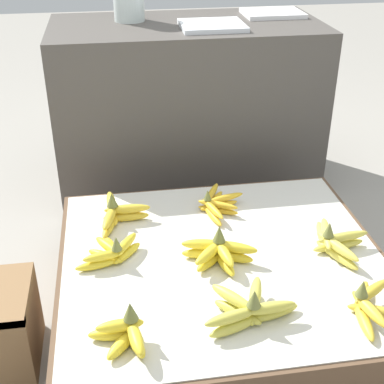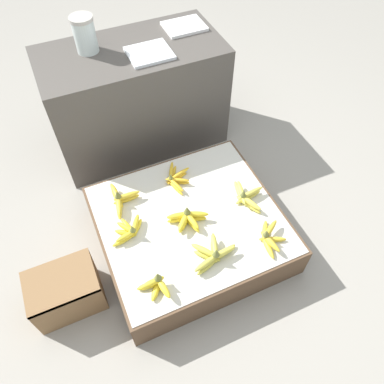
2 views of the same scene
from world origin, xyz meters
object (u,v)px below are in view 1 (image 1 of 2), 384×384
(banana_bunch_back_midleft, at_px, (216,204))
(banana_bunch_middle_midright, at_px, (334,241))
(banana_bunch_middle_left, at_px, (112,252))
(banana_bunch_back_left, at_px, (116,213))
(banana_bunch_front_midleft, at_px, (249,309))
(foam_tray_white, at_px, (273,13))
(banana_bunch_front_midright, at_px, (368,304))
(banana_bunch_middle_midleft, at_px, (218,252))
(banana_bunch_front_left, at_px, (126,334))

(banana_bunch_back_midleft, bearing_deg, banana_bunch_middle_midright, -42.95)
(banana_bunch_middle_left, bearing_deg, banana_bunch_back_left, 84.58)
(banana_bunch_front_midleft, xyz_separation_m, foam_tray_white, (0.40, 1.28, 0.47))
(banana_bunch_middle_midright, xyz_separation_m, foam_tray_white, (0.08, 1.03, 0.47))
(banana_bunch_front_midright, distance_m, banana_bunch_back_left, 0.83)
(banana_bunch_front_midright, relative_size, banana_bunch_back_midleft, 0.91)
(banana_bunch_middle_left, bearing_deg, banana_bunch_front_midright, -27.35)
(banana_bunch_front_midright, relative_size, foam_tray_white, 0.91)
(banana_bunch_front_midright, distance_m, banana_bunch_middle_left, 0.73)
(banana_bunch_middle_left, distance_m, banana_bunch_back_midleft, 0.43)
(banana_bunch_middle_left, distance_m, banana_bunch_back_left, 0.21)
(banana_bunch_middle_left, bearing_deg, banana_bunch_middle_midleft, -10.77)
(banana_bunch_front_midright, xyz_separation_m, banana_bunch_middle_midleft, (-0.34, 0.28, 0.00))
(banana_bunch_middle_left, xyz_separation_m, banana_bunch_back_left, (0.02, 0.21, 0.01))
(banana_bunch_front_midright, bearing_deg, banana_bunch_back_left, 139.04)
(banana_bunch_middle_midright, relative_size, foam_tray_white, 1.08)
(banana_bunch_back_midleft, distance_m, foam_tray_white, 0.96)
(banana_bunch_middle_midright, height_order, banana_bunch_back_midleft, banana_bunch_middle_midright)
(banana_bunch_middle_midleft, height_order, banana_bunch_back_left, banana_bunch_middle_midleft)
(banana_bunch_middle_midright, distance_m, banana_bunch_back_left, 0.70)
(banana_bunch_middle_midright, bearing_deg, banana_bunch_back_left, 157.74)
(foam_tray_white, bearing_deg, banana_bunch_middle_midleft, -112.78)
(banana_bunch_middle_midright, bearing_deg, banana_bunch_front_left, -155.48)
(banana_bunch_front_midright, height_order, banana_bunch_middle_midleft, banana_bunch_middle_midleft)
(banana_bunch_middle_left, bearing_deg, banana_bunch_front_midleft, -42.15)
(banana_bunch_middle_left, xyz_separation_m, banana_bunch_middle_midleft, (0.31, -0.06, 0.01))
(banana_bunch_front_midright, bearing_deg, banana_bunch_back_midleft, 116.94)
(banana_bunch_middle_midright, relative_size, banana_bunch_back_left, 1.12)
(banana_bunch_middle_midright, bearing_deg, banana_bunch_front_midright, -93.99)
(banana_bunch_middle_left, height_order, banana_bunch_back_midleft, banana_bunch_middle_left)
(banana_bunch_back_midleft, height_order, foam_tray_white, foam_tray_white)
(banana_bunch_middle_midleft, height_order, foam_tray_white, foam_tray_white)
(banana_bunch_middle_midleft, bearing_deg, banana_bunch_front_left, -134.45)
(banana_bunch_middle_midleft, xyz_separation_m, banana_bunch_back_midleft, (0.05, 0.29, -0.01))
(banana_bunch_front_midright, bearing_deg, banana_bunch_middle_midleft, 140.82)
(banana_bunch_front_midleft, xyz_separation_m, banana_bunch_middle_left, (-0.34, 0.31, -0.01))
(banana_bunch_front_midleft, relative_size, foam_tray_white, 1.07)
(banana_bunch_back_left, height_order, foam_tray_white, foam_tray_white)
(banana_bunch_front_midright, xyz_separation_m, banana_bunch_back_midleft, (-0.29, 0.56, -0.01))
(banana_bunch_middle_left, distance_m, banana_bunch_middle_midleft, 0.31)
(banana_bunch_front_midleft, relative_size, banana_bunch_middle_left, 1.31)
(banana_bunch_middle_left, xyz_separation_m, foam_tray_white, (0.74, 0.97, 0.47))
(banana_bunch_front_midleft, height_order, foam_tray_white, foam_tray_white)
(banana_bunch_back_midleft, bearing_deg, banana_bunch_front_midleft, -92.21)
(banana_bunch_front_left, bearing_deg, foam_tray_white, 61.51)
(banana_bunch_front_midleft, bearing_deg, banana_bunch_front_midright, -5.18)
(banana_bunch_middle_midright, bearing_deg, banana_bunch_front_midleft, -142.46)
(banana_bunch_front_midright, xyz_separation_m, foam_tray_white, (0.09, 1.31, 0.47))
(banana_bunch_front_midright, bearing_deg, banana_bunch_front_left, -178.82)
(banana_bunch_front_left, relative_size, banana_bunch_back_midleft, 0.58)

